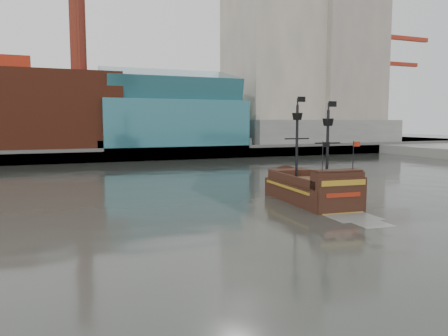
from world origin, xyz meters
name	(u,v)px	position (x,y,z in m)	size (l,w,h in m)	color
ground	(324,248)	(0.00, 0.00, 0.00)	(400.00, 400.00, 0.00)	#272925
promenade_far	(109,148)	(0.00, 92.00, 1.00)	(220.00, 60.00, 2.00)	slate
seawall	(131,155)	(0.00, 62.50, 1.30)	(220.00, 1.00, 2.60)	#4C4C49
skyline	(133,50)	(5.21, 84.56, 24.55)	(149.00, 45.00, 62.00)	brown
crane_a	(383,83)	(78.63, 82.00, 19.11)	(22.50, 4.00, 32.25)	slate
crane_b	(384,97)	(88.23, 92.00, 15.57)	(19.10, 4.00, 26.25)	slate
pirate_ship	(311,192)	(7.71, 13.02, 0.96)	(5.52, 14.52, 10.63)	black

